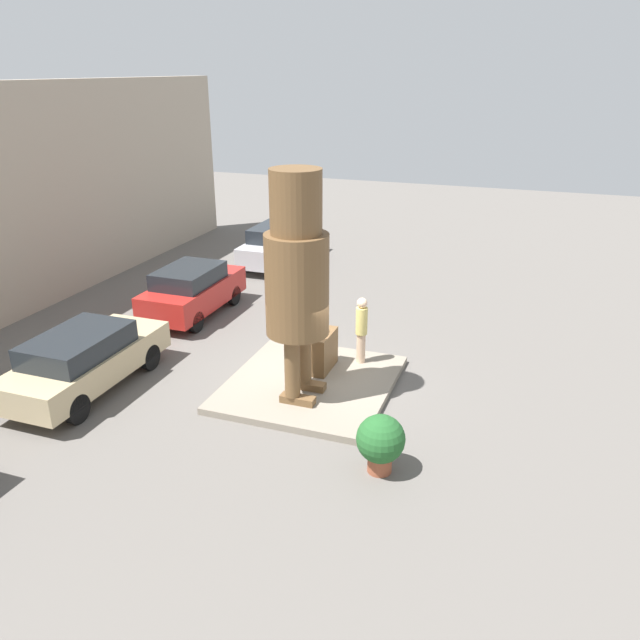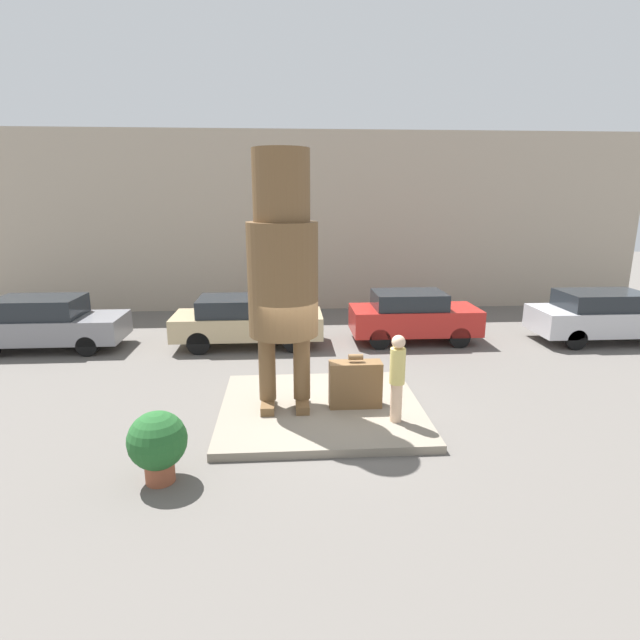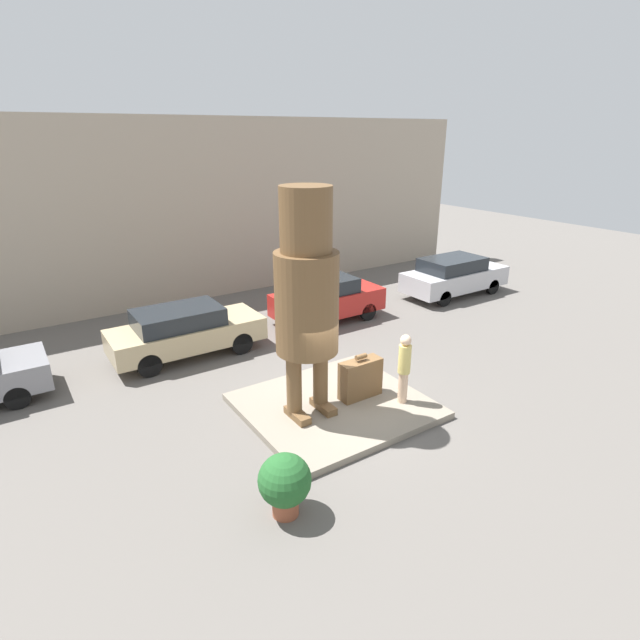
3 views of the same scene
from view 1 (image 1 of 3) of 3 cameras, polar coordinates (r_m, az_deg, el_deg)
ground_plane at (r=15.66m, az=-0.85°, el=-6.10°), size 60.00×60.00×0.00m
pedestal at (r=15.62m, az=-0.85°, el=-5.83°), size 4.31×3.94×0.17m
statue_figure at (r=13.72m, az=-2.13°, el=4.57°), size 1.43×1.43×5.30m
giant_suitcase at (r=15.94m, az=0.32°, el=-2.85°), size 1.12×0.42×1.17m
tourist at (r=16.16m, az=3.81°, el=-0.69°), size 0.31×0.31×1.80m
parked_car_tan at (r=16.19m, az=-20.70°, el=-3.35°), size 4.57×1.78×1.55m
parked_car_red at (r=20.19m, az=-11.58°, el=2.73°), size 4.02×1.74×1.63m
parked_car_silver at (r=25.27m, az=-3.66°, el=7.04°), size 4.68×1.82×1.63m
planter_pot at (r=12.33m, az=5.56°, el=-10.94°), size 0.96×0.96×1.22m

